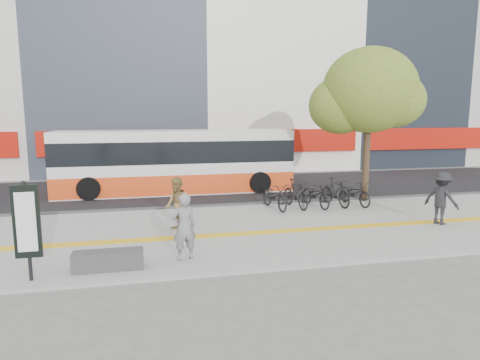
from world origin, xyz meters
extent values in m
plane|color=#5F5F5B|center=(0.00, 0.00, 0.00)|extent=(120.00, 120.00, 0.00)
cube|color=gray|center=(0.00, 1.50, 0.04)|extent=(40.00, 7.00, 0.08)
cube|color=yellow|center=(0.00, 1.00, 0.09)|extent=(40.00, 0.45, 0.01)
cube|color=black|center=(0.00, 9.00, 0.03)|extent=(40.00, 8.00, 0.06)
cube|color=#37373A|center=(0.00, 5.00, 0.07)|extent=(40.00, 0.25, 0.14)
cube|color=#B41407|center=(2.00, 14.05, 2.00)|extent=(19.00, 0.50, 1.40)
cube|color=#B41407|center=(20.00, 14.05, 2.00)|extent=(15.20, 0.50, 1.40)
cube|color=#37373A|center=(-2.60, -1.20, 0.30)|extent=(1.60, 0.45, 0.45)
cylinder|color=black|center=(-4.20, -1.50, 1.18)|extent=(0.08, 0.08, 2.20)
cube|color=black|center=(-4.20, -1.50, 1.40)|extent=(0.55, 0.08, 1.60)
cube|color=white|center=(-4.20, -1.55, 1.40)|extent=(0.40, 0.02, 1.30)
cylinder|color=#3B291A|center=(7.20, 4.70, 1.68)|extent=(0.28, 0.28, 3.20)
ellipsoid|color=#436020|center=(7.20, 4.70, 4.60)|extent=(3.80, 3.80, 3.42)
ellipsoid|color=#436020|center=(6.20, 5.20, 4.00)|extent=(2.60, 2.60, 2.34)
ellipsoid|color=#436020|center=(8.10, 4.30, 4.20)|extent=(2.40, 2.40, 2.16)
ellipsoid|color=#436020|center=(7.50, 5.50, 5.40)|extent=(2.20, 2.20, 1.98)
cube|color=silver|center=(-0.32, 8.50, 1.48)|extent=(10.67, 2.22, 2.85)
cube|color=#DF4416|center=(-0.32, 8.50, 0.55)|extent=(10.69, 2.24, 0.89)
cube|color=black|center=(-0.32, 8.50, 1.97)|extent=(10.69, 2.24, 0.98)
cylinder|color=black|center=(-4.06, 7.39, 0.55)|extent=(0.98, 0.31, 0.98)
cylinder|color=black|center=(-4.06, 9.61, 0.55)|extent=(0.98, 0.31, 0.98)
cylinder|color=black|center=(3.41, 7.39, 0.55)|extent=(0.98, 0.31, 0.98)
cylinder|color=black|center=(3.41, 9.61, 0.55)|extent=(0.98, 0.31, 0.98)
imported|color=black|center=(3.07, 4.00, 0.58)|extent=(0.97, 1.98, 0.99)
imported|color=black|center=(3.90, 4.00, 0.63)|extent=(0.82, 1.90, 1.10)
imported|color=black|center=(4.73, 4.00, 0.58)|extent=(0.97, 1.98, 0.99)
imported|color=black|center=(5.56, 4.00, 0.63)|extent=(0.82, 1.90, 1.10)
imported|color=black|center=(6.39, 4.00, 0.58)|extent=(0.97, 1.98, 0.99)
imported|color=black|center=(-0.80, -0.91, 0.92)|extent=(0.69, 0.53, 1.68)
imported|color=olive|center=(-0.78, 1.69, 0.92)|extent=(0.85, 0.97, 1.69)
imported|color=black|center=(7.72, 0.70, 0.95)|extent=(1.08, 1.29, 1.73)
camera|label=1|loc=(-1.66, -11.08, 3.70)|focal=31.68mm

